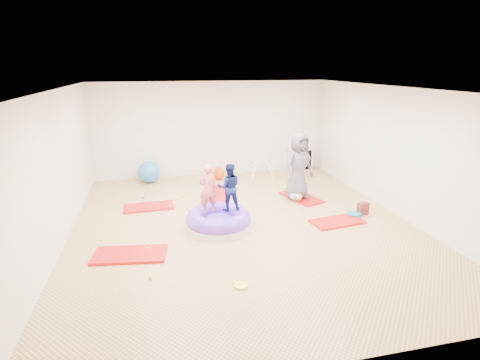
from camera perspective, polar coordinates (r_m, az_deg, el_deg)
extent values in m
cube|color=tan|center=(7.98, 0.49, -6.81)|extent=(7.00, 8.00, 0.01)
cube|color=silver|center=(7.31, 0.54, 13.69)|extent=(7.00, 8.00, 0.01)
cube|color=white|center=(11.38, -4.22, 7.76)|extent=(7.00, 0.01, 2.80)
cube|color=white|center=(3.98, 14.27, -10.88)|extent=(7.00, 0.01, 2.80)
cube|color=white|center=(7.55, -26.30, 1.23)|extent=(0.01, 8.00, 2.80)
cube|color=white|center=(8.99, 22.83, 3.97)|extent=(0.01, 8.00, 2.80)
cube|color=red|center=(7.02, -16.43, -10.85)|extent=(1.34, 0.80, 0.05)
cube|color=red|center=(9.14, -13.74, -3.98)|extent=(1.17, 0.63, 0.05)
cube|color=red|center=(9.76, -3.47, -2.12)|extent=(1.00, 1.47, 0.06)
cube|color=red|center=(8.33, 14.56, -6.16)|extent=(1.17, 0.70, 0.05)
cube|color=red|center=(9.63, 9.25, -2.61)|extent=(0.88, 1.27, 0.05)
cylinder|color=silver|center=(7.82, -3.28, -6.78)|extent=(1.31, 1.31, 0.15)
torus|color=#6035D1|center=(7.76, -3.29, -5.85)|extent=(1.35, 1.35, 0.36)
ellipsoid|color=#6035D1|center=(7.80, -3.28, -6.42)|extent=(0.72, 0.72, 0.32)
imported|color=#DE5968|center=(7.54, -4.93, -0.99)|extent=(0.41, 0.31, 1.02)
imported|color=#10194A|center=(7.64, -1.69, -0.75)|extent=(0.53, 0.43, 1.01)
imported|color=#575267|center=(9.30, 8.91, 2.13)|extent=(0.93, 0.77, 1.64)
ellipsoid|color=#84B5DA|center=(9.36, 8.57, -2.37)|extent=(0.35, 0.22, 0.20)
sphere|color=tan|center=(9.21, 8.93, -2.55)|extent=(0.16, 0.16, 0.16)
sphere|color=#FFFE2B|center=(10.03, -0.54, -1.51)|extent=(0.07, 0.07, 0.07)
sphere|color=blue|center=(7.44, -0.13, -8.38)|extent=(0.07, 0.07, 0.07)
sphere|color=#FFFE2B|center=(9.04, -10.64, -3.95)|extent=(0.07, 0.07, 0.07)
sphere|color=blue|center=(9.77, -14.55, -2.61)|extent=(0.07, 0.07, 0.07)
sphere|color=#FFFE2B|center=(7.13, -13.69, -10.09)|extent=(0.07, 0.07, 0.07)
sphere|color=#FFFE2B|center=(9.69, 8.93, -2.41)|extent=(0.07, 0.07, 0.07)
sphere|color=#FFFE2B|center=(6.26, -13.48, -14.18)|extent=(0.07, 0.07, 0.07)
sphere|color=#FFFE2B|center=(9.54, -9.59, -2.75)|extent=(0.07, 0.07, 0.07)
sphere|color=blue|center=(11.01, -13.70, 1.20)|extent=(0.63, 0.63, 0.63)
sphere|color=#D83D0A|center=(11.05, -3.26, 1.03)|extent=(0.37, 0.37, 0.37)
cylinder|color=silver|center=(10.80, 2.15, 1.23)|extent=(0.20, 0.21, 0.54)
cylinder|color=silver|center=(11.22, 1.54, 1.85)|extent=(0.20, 0.21, 0.54)
cylinder|color=silver|center=(10.93, 4.68, 1.39)|extent=(0.20, 0.21, 0.54)
cylinder|color=silver|center=(11.36, 3.99, 2.00)|extent=(0.20, 0.21, 0.54)
cylinder|color=silver|center=(11.02, 3.11, 2.80)|extent=(0.52, 0.03, 0.03)
sphere|color=#EC1241|center=(10.95, 1.80, 2.72)|extent=(0.06, 0.06, 0.06)
sphere|color=blue|center=(11.09, 4.40, 2.87)|extent=(0.06, 0.06, 0.06)
cube|color=silver|center=(12.12, 9.12, 3.17)|extent=(0.73, 0.35, 0.73)
cube|color=black|center=(11.97, 9.42, 2.97)|extent=(0.63, 0.02, 0.63)
cube|color=silver|center=(12.08, 9.21, 3.11)|extent=(0.02, 0.25, 0.64)
cube|color=silver|center=(12.08, 9.21, 3.11)|extent=(0.64, 0.25, 0.02)
cylinder|color=#196C84|center=(8.79, 16.97, -5.03)|extent=(0.33, 0.33, 0.07)
cube|color=maroon|center=(8.90, 18.22, -4.18)|extent=(0.26, 0.18, 0.27)
cylinder|color=#FFFE2B|center=(5.92, 0.12, -15.79)|extent=(0.22, 0.22, 0.03)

